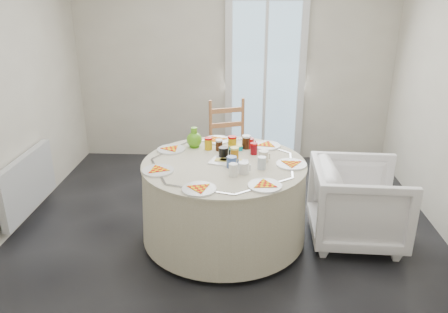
{
  "coord_description": "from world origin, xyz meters",
  "views": [
    {
      "loc": [
        0.17,
        -3.55,
        2.16
      ],
      "look_at": [
        -0.01,
        -0.07,
        0.8
      ],
      "focal_mm": 35.0,
      "sensor_mm": 36.0,
      "label": 1
    }
  ],
  "objects_px": {
    "table": "(224,201)",
    "wooden_chair": "(231,148)",
    "radiator": "(28,183)",
    "armchair": "(359,201)",
    "green_pitcher": "(194,134)"
  },
  "relations": [
    {
      "from": "wooden_chair",
      "to": "green_pitcher",
      "type": "xyz_separation_m",
      "value": [
        -0.32,
        -0.74,
        0.4
      ]
    },
    {
      "from": "radiator",
      "to": "green_pitcher",
      "type": "height_order",
      "value": "green_pitcher"
    },
    {
      "from": "armchair",
      "to": "green_pitcher",
      "type": "height_order",
      "value": "green_pitcher"
    },
    {
      "from": "radiator",
      "to": "armchair",
      "type": "bearing_deg",
      "value": -4.48
    },
    {
      "from": "radiator",
      "to": "armchair",
      "type": "distance_m",
      "value": 3.13
    },
    {
      "from": "green_pitcher",
      "to": "armchair",
      "type": "bearing_deg",
      "value": -33.81
    },
    {
      "from": "table",
      "to": "wooden_chair",
      "type": "xyz_separation_m",
      "value": [
        0.02,
        1.11,
        0.09
      ]
    },
    {
      "from": "radiator",
      "to": "wooden_chair",
      "type": "xyz_separation_m",
      "value": [
        1.95,
        0.84,
        0.09
      ]
    },
    {
      "from": "table",
      "to": "green_pitcher",
      "type": "relative_size",
      "value": 7.76
    },
    {
      "from": "table",
      "to": "wooden_chair",
      "type": "bearing_deg",
      "value": 88.83
    },
    {
      "from": "radiator",
      "to": "table",
      "type": "relative_size",
      "value": 0.69
    },
    {
      "from": "radiator",
      "to": "wooden_chair",
      "type": "bearing_deg",
      "value": 23.23
    },
    {
      "from": "wooden_chair",
      "to": "armchair",
      "type": "distance_m",
      "value": 1.59
    },
    {
      "from": "radiator",
      "to": "wooden_chair",
      "type": "distance_m",
      "value": 2.12
    },
    {
      "from": "table",
      "to": "green_pitcher",
      "type": "distance_m",
      "value": 0.69
    }
  ]
}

